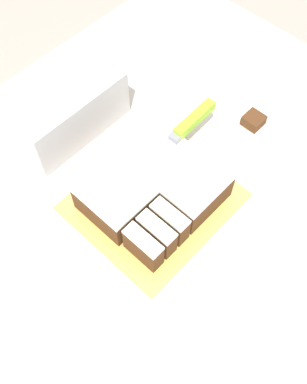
# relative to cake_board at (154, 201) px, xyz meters

# --- Properties ---
(ground_plane) EXTENTS (8.00, 8.00, 0.00)m
(ground_plane) POSITION_rel_cake_board_xyz_m (-0.06, -0.03, -0.93)
(ground_plane) COLOR #9E9384
(countertop) EXTENTS (1.40, 1.10, 0.92)m
(countertop) POSITION_rel_cake_board_xyz_m (-0.06, -0.03, -0.46)
(countertop) COLOR beige
(countertop) RESTS_ON ground_plane
(cake_board) EXTENTS (0.32, 0.29, 0.01)m
(cake_board) POSITION_rel_cake_board_xyz_m (0.00, 0.00, 0.00)
(cake_board) COLOR gold
(cake_board) RESTS_ON countertop
(cake) EXTENTS (0.25, 0.22, 0.07)m
(cake) POSITION_rel_cake_board_xyz_m (0.00, 0.00, 0.04)
(cake) COLOR #472814
(cake) RESTS_ON cake_board
(knife) EXTENTS (0.32, 0.03, 0.02)m
(knife) POSITION_rel_cake_board_xyz_m (0.14, 0.04, 0.08)
(knife) COLOR silver
(knife) RESTS_ON cake
(paper_napkin) EXTENTS (0.16, 0.16, 0.01)m
(paper_napkin) POSITION_rel_cake_board_xyz_m (0.31, -0.03, 0.00)
(paper_napkin) COLOR white
(paper_napkin) RESTS_ON countertop
(brownie) EXTENTS (0.04, 0.04, 0.03)m
(brownie) POSITION_rel_cake_board_xyz_m (0.31, -0.03, 0.02)
(brownie) COLOR #472814
(brownie) RESTS_ON paper_napkin
(storage_box) EXTENTS (0.26, 0.16, 0.13)m
(storage_box) POSITION_rel_cake_board_xyz_m (0.01, 0.29, 0.06)
(storage_box) COLOR #B2B2B7
(storage_box) RESTS_ON countertop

